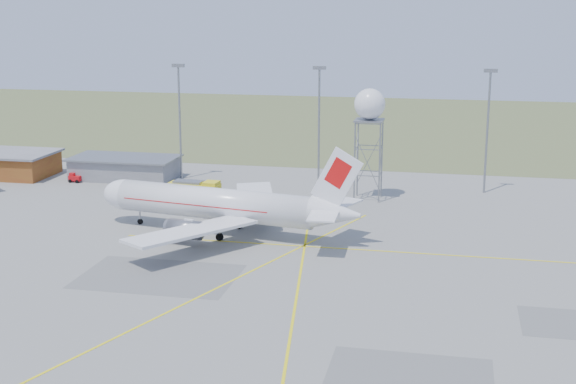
% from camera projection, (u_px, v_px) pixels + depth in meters
% --- Properties ---
extents(ground, '(400.00, 400.00, 0.00)m').
position_uv_depth(ground, '(304.00, 343.00, 74.37)').
color(ground, gray).
rests_on(ground, ground).
extents(grass_strip, '(400.00, 120.00, 0.03)m').
position_uv_depth(grass_strip, '(405.00, 125.00, 207.71)').
color(grass_strip, '#4A5B32').
rests_on(grass_strip, ground).
extents(building_grey, '(19.00, 10.00, 3.90)m').
position_uv_depth(building_grey, '(125.00, 168.00, 143.88)').
color(building_grey, gray).
rests_on(building_grey, ground).
extents(mast_a, '(2.20, 0.50, 20.50)m').
position_uv_depth(mast_a, '(180.00, 112.00, 141.46)').
color(mast_a, gray).
rests_on(mast_a, ground).
extents(mast_b, '(2.20, 0.50, 20.50)m').
position_uv_depth(mast_b, '(319.00, 116.00, 136.46)').
color(mast_b, gray).
rests_on(mast_b, ground).
extents(mast_c, '(2.20, 0.50, 20.50)m').
position_uv_depth(mast_c, '(488.00, 121.00, 130.85)').
color(mast_c, gray).
rests_on(mast_c, ground).
extents(airliner_main, '(38.58, 37.06, 13.16)m').
position_uv_depth(airliner_main, '(219.00, 205.00, 109.04)').
color(airliner_main, white).
rests_on(airliner_main, ground).
extents(radar_tower, '(4.92, 4.92, 17.80)m').
position_uv_depth(radar_tower, '(369.00, 138.00, 126.97)').
color(radar_tower, gray).
rests_on(radar_tower, ground).
extents(fire_truck, '(8.52, 3.83, 3.33)m').
position_uv_depth(fire_truck, '(195.00, 191.00, 127.61)').
color(fire_truck, yellow).
rests_on(fire_truck, ground).
extents(baggage_tug, '(2.27, 1.89, 1.67)m').
position_uv_depth(baggage_tug, '(75.00, 179.00, 141.32)').
color(baggage_tug, red).
rests_on(baggage_tug, ground).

